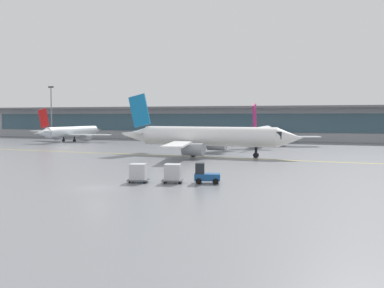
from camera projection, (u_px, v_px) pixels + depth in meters
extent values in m
plane|color=slate|center=(97.00, 188.00, 41.59)|extent=(400.00, 400.00, 0.00)
cube|color=yellow|center=(205.00, 157.00, 72.70)|extent=(109.80, 7.44, 0.01)
cube|color=#9EA3A8|center=(260.00, 124.00, 124.75)|extent=(183.04, 8.00, 9.00)
cube|color=#385666|center=(257.00, 123.00, 120.87)|extent=(175.72, 0.16, 5.04)
cube|color=slate|center=(259.00, 107.00, 123.02)|extent=(190.36, 11.00, 0.60)
cylinder|color=white|center=(73.00, 131.00, 116.91)|extent=(4.28, 19.18, 2.64)
cone|color=white|center=(97.00, 130.00, 127.04)|extent=(2.77, 3.38, 2.51)
cube|color=black|center=(93.00, 129.00, 125.09)|extent=(2.26, 2.55, 0.92)
cone|color=white|center=(42.00, 133.00, 106.29)|extent=(2.60, 4.41, 2.25)
cube|color=white|center=(49.00, 134.00, 118.25)|extent=(11.05, 6.22, 0.22)
cylinder|color=#999EA3|center=(58.00, 137.00, 118.49)|extent=(1.87, 2.93, 1.63)
cube|color=white|center=(90.00, 135.00, 112.82)|extent=(11.16, 4.53, 0.22)
cylinder|color=#999EA3|center=(86.00, 137.00, 114.80)|extent=(1.87, 2.93, 1.63)
cube|color=red|center=(44.00, 118.00, 106.83)|extent=(0.59, 3.57, 4.98)
cube|color=white|center=(39.00, 131.00, 108.10)|extent=(4.03, 2.19, 0.19)
cube|color=white|center=(51.00, 131.00, 106.54)|extent=(4.03, 2.19, 0.19)
cylinder|color=black|center=(88.00, 138.00, 123.12)|extent=(0.34, 0.34, 1.40)
cylinder|color=black|center=(88.00, 139.00, 123.14)|extent=(0.49, 0.73, 0.70)
cylinder|color=black|center=(64.00, 139.00, 116.34)|extent=(0.34, 0.34, 1.40)
cylinder|color=black|center=(64.00, 140.00, 116.36)|extent=(0.49, 0.73, 0.70)
cylinder|color=black|center=(74.00, 139.00, 114.90)|extent=(0.34, 0.34, 1.40)
cylinder|color=black|center=(74.00, 141.00, 114.92)|extent=(0.49, 0.73, 0.70)
cylinder|color=silver|center=(262.00, 133.00, 101.92)|extent=(3.55, 20.72, 2.87)
cone|color=silver|center=(268.00, 131.00, 113.41)|extent=(2.83, 3.53, 2.72)
cube|color=black|center=(267.00, 130.00, 111.20)|extent=(2.32, 2.65, 1.00)
cone|color=silver|center=(254.00, 135.00, 89.88)|extent=(2.59, 4.66, 2.44)
cube|color=silver|center=(230.00, 136.00, 102.48)|extent=(12.10, 5.50, 0.24)
cylinder|color=#999EA3|center=(241.00, 139.00, 103.06)|extent=(1.87, 3.09, 1.77)
cube|color=silver|center=(294.00, 137.00, 98.23)|extent=(12.06, 6.20, 0.24)
cylinder|color=#999EA3|center=(284.00, 140.00, 100.17)|extent=(1.87, 3.09, 1.77)
cube|color=#B21E66|center=(255.00, 116.00, 90.50)|extent=(0.43, 3.87, 5.40)
cube|color=silver|center=(245.00, 132.00, 91.66)|extent=(4.28, 2.16, 0.20)
cube|color=silver|center=(265.00, 133.00, 90.43)|extent=(4.28, 2.16, 0.20)
cylinder|color=black|center=(266.00, 140.00, 108.95)|extent=(0.37, 0.37, 1.52)
cylinder|color=black|center=(266.00, 142.00, 108.98)|extent=(0.49, 0.77, 0.76)
cylinder|color=black|center=(253.00, 142.00, 101.01)|extent=(0.37, 0.37, 1.52)
cylinder|color=black|center=(253.00, 144.00, 101.03)|extent=(0.49, 0.77, 0.76)
cylinder|color=black|center=(270.00, 143.00, 99.88)|extent=(0.37, 0.37, 1.52)
cylinder|color=black|center=(270.00, 144.00, 99.91)|extent=(0.49, 0.77, 0.76)
cylinder|color=white|center=(209.00, 136.00, 74.37)|extent=(23.84, 4.81, 3.29)
cone|color=white|center=(290.00, 138.00, 69.10)|extent=(4.14, 3.37, 3.12)
cube|color=black|center=(274.00, 135.00, 70.08)|extent=(3.12, 2.75, 1.15)
cone|color=white|center=(135.00, 135.00, 79.90)|extent=(5.43, 3.13, 2.80)
cube|color=white|center=(214.00, 139.00, 82.93)|extent=(7.49, 13.79, 0.27)
cylinder|color=#999EA3|center=(217.00, 145.00, 79.94)|extent=(3.61, 2.25, 2.03)
cube|color=white|center=(178.00, 144.00, 67.41)|extent=(5.92, 13.89, 0.27)
cylinder|color=#999EA3|center=(193.00, 149.00, 69.41)|extent=(3.61, 2.25, 2.03)
cube|color=#1472B2|center=(139.00, 111.00, 79.21)|extent=(4.45, 0.63, 6.19)
cube|color=white|center=(148.00, 132.00, 81.54)|extent=(2.63, 4.98, 0.23)
cube|color=white|center=(135.00, 133.00, 77.08)|extent=(2.63, 4.98, 0.23)
cylinder|color=black|center=(256.00, 153.00, 71.37)|extent=(0.43, 0.43, 1.74)
cylinder|color=black|center=(256.00, 155.00, 71.40)|extent=(0.90, 0.59, 0.87)
cylinder|color=black|center=(203.00, 150.00, 77.32)|extent=(0.43, 0.43, 1.74)
cylinder|color=black|center=(203.00, 152.00, 77.35)|extent=(0.90, 0.59, 0.87)
cylinder|color=black|center=(193.00, 152.00, 73.22)|extent=(0.43, 0.43, 1.74)
cylinder|color=black|center=(193.00, 154.00, 73.25)|extent=(0.90, 0.59, 0.87)
cube|color=#194C8C|center=(207.00, 177.00, 44.41)|extent=(2.87, 2.00, 0.70)
cube|color=#1E2328|center=(200.00, 168.00, 44.41)|extent=(1.18, 1.42, 1.10)
cylinder|color=black|center=(216.00, 179.00, 45.07)|extent=(0.64, 0.36, 0.60)
cylinder|color=black|center=(216.00, 181.00, 43.67)|extent=(0.64, 0.36, 0.60)
cylinder|color=black|center=(199.00, 179.00, 45.20)|extent=(0.64, 0.36, 0.60)
cylinder|color=black|center=(199.00, 181.00, 43.80)|extent=(0.64, 0.36, 0.60)
cube|color=#595B60|center=(173.00, 180.00, 44.71)|extent=(2.43, 2.07, 0.12)
cube|color=silver|center=(173.00, 172.00, 44.66)|extent=(1.92, 1.85, 1.60)
cylinder|color=black|center=(181.00, 181.00, 45.36)|extent=(0.24, 0.15, 0.22)
cylinder|color=black|center=(179.00, 183.00, 43.97)|extent=(0.24, 0.15, 0.22)
cylinder|color=black|center=(166.00, 181.00, 45.48)|extent=(0.24, 0.15, 0.22)
cylinder|color=black|center=(164.00, 183.00, 44.09)|extent=(0.24, 0.15, 0.22)
cube|color=#595B60|center=(138.00, 180.00, 44.99)|extent=(2.43, 2.07, 0.12)
cube|color=silver|center=(138.00, 171.00, 44.94)|extent=(1.92, 1.85, 1.60)
cylinder|color=black|center=(147.00, 180.00, 45.64)|extent=(0.24, 0.15, 0.22)
cylinder|color=black|center=(144.00, 182.00, 44.25)|extent=(0.24, 0.15, 0.22)
cylinder|color=black|center=(133.00, 180.00, 45.76)|extent=(0.24, 0.15, 0.22)
cylinder|color=black|center=(130.00, 182.00, 44.37)|extent=(0.24, 0.15, 0.22)
cylinder|color=gray|center=(51.00, 113.00, 135.58)|extent=(0.36, 0.36, 15.56)
cube|color=#3F3F42|center=(51.00, 87.00, 135.07)|extent=(1.80, 0.30, 0.50)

